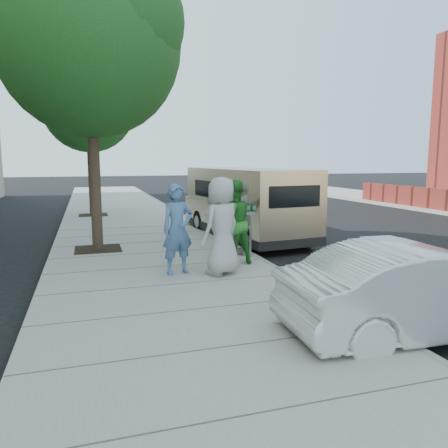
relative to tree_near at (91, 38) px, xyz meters
The scene contains 12 objects.
ground 6.45m from the tree_near, 46.82° to the right, with size 120.00×120.00×0.00m, color black.
sidewalk 6.11m from the tree_near, 62.43° to the right, with size 5.00×60.00×0.15m, color gray.
curb_face 7.02m from the tree_near, 33.03° to the right, with size 0.12×60.00×0.16m, color gray.
tree_near is the anchor object (origin of this frame).
tree_far 7.63m from the tree_near, 90.00° to the left, with size 3.92×3.80×6.49m.
parking_meter 6.04m from the tree_near, 31.30° to the right, with size 0.28×0.13×1.33m.
van 6.38m from the tree_near, 13.08° to the left, with size 2.63×6.22×2.24m.
sedan 9.58m from the tree_near, 58.98° to the right, with size 1.44×4.14×1.36m, color silver.
person_officer 5.65m from the tree_near, 64.42° to the right, with size 0.69×0.45×1.88m, color #4A6D9F.
person_green_shirt 5.91m from the tree_near, 42.95° to the right, with size 0.94×0.73×1.93m, color #2B8029.
person_gray_shirt 6.05m from the tree_near, 55.50° to the right, with size 0.99×0.65×2.03m, color #B4B5B7.
person_striped_polo 5.91m from the tree_near, 26.60° to the right, with size 1.08×0.45×1.85m, color gray.
Camera 1 is at (-2.52, -9.55, 2.53)m, focal length 35.00 mm.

